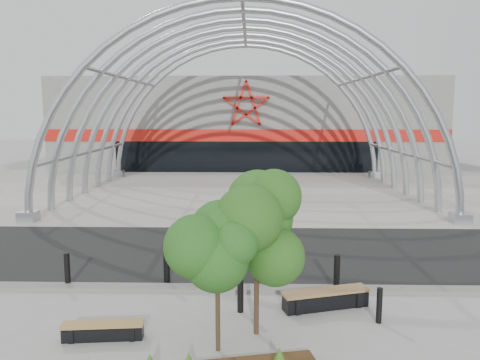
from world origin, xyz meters
TOP-DOWN VIEW (x-y plane):
  - ground at (0.00, 0.00)m, footprint 140.00×140.00m
  - road at (0.00, 3.50)m, footprint 140.00×7.00m
  - forecourt at (0.00, 15.50)m, footprint 60.00×17.00m
  - kerb at (0.00, -0.25)m, footprint 60.00×0.50m
  - arena_building at (0.00, 33.45)m, footprint 34.00×15.24m
  - vault_canopy at (0.00, 15.50)m, footprint 20.80×15.80m
  - street_tree_0 at (-0.30, -3.65)m, footprint 1.41×1.41m
  - street_tree_1 at (0.54, -2.85)m, footprint 1.49×1.49m
  - bench_0 at (-2.94, -3.20)m, footprint 1.86×0.58m
  - bench_1 at (2.37, -1.39)m, footprint 2.39×1.15m
  - bollard_0 at (-4.99, -0.04)m, footprint 0.16×0.16m
  - bollard_1 at (-2.09, 0.19)m, footprint 0.18×0.18m
  - bollard_2 at (0.14, -1.68)m, footprint 0.16×0.16m
  - bollard_3 at (3.54, -2.23)m, footprint 0.14×0.14m
  - bollard_4 at (2.86, -0.26)m, footprint 0.17×0.17m

SIDE VIEW (x-z plane):
  - ground at x=0.00m, z-range 0.00..0.00m
  - road at x=0.00m, z-range 0.00..0.02m
  - vault_canopy at x=0.00m, z-range -10.16..10.20m
  - forecourt at x=0.00m, z-range 0.00..0.04m
  - kerb at x=0.00m, z-range 0.00..0.12m
  - bench_0 at x=-2.94m, z-range -0.01..0.38m
  - bench_1 at x=2.37m, z-range -0.01..0.49m
  - bollard_3 at x=3.54m, z-range 0.00..0.89m
  - bollard_2 at x=0.14m, z-range 0.00..1.00m
  - bollard_0 at x=-4.99m, z-range 0.00..1.02m
  - bollard_4 at x=2.86m, z-range 0.00..1.09m
  - bollard_1 at x=-2.09m, z-range 0.00..1.13m
  - street_tree_0 at x=-0.30m, z-range 0.70..3.92m
  - street_tree_1 at x=0.54m, z-range 0.77..4.29m
  - arena_building at x=0.00m, z-range -0.01..7.99m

